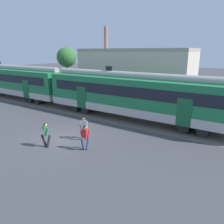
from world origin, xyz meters
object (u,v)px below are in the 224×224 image
pedestrian_green (46,133)px  pedestrian_red (85,136)px  pedestrian_grey (84,127)px  commuter_train (66,87)px

pedestrian_green → pedestrian_red: same height
pedestrian_grey → pedestrian_green: bearing=-117.0°
pedestrian_green → pedestrian_grey: (1.20, 2.35, 0.00)m
commuter_train → pedestrian_grey: 10.11m
commuter_train → pedestrian_grey: size_ratio=22.83×
pedestrian_grey → pedestrian_red: bearing=-46.7°
pedestrian_red → pedestrian_green: bearing=-155.8°
pedestrian_green → pedestrian_red: 2.63m
commuter_train → pedestrian_red: bearing=-39.3°
pedestrian_red → commuter_train: bearing=140.7°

